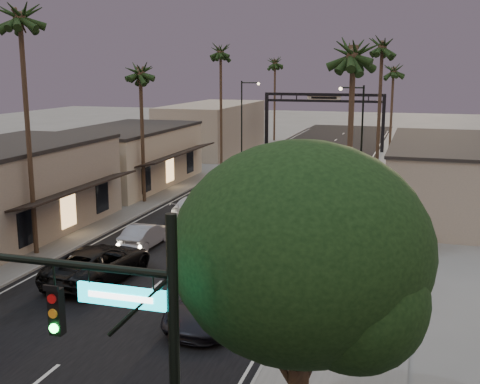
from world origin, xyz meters
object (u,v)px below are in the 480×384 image
Objects in this scene: traffic_signal at (87,337)px; streetlight_right at (359,130)px; palm_lb at (19,10)px; oncoming_silver at (145,235)px; streetlight_left at (244,115)px; palm_rb at (383,42)px; arch at (324,107)px; palm_lc at (140,67)px; palm_rc at (394,67)px; oncoming_pickup at (99,263)px; corner_tree at (304,261)px; curbside_black at (282,266)px; palm_ra at (354,46)px; curbside_near at (215,303)px; palm_far at (275,60)px; palm_ld at (221,48)px.

streetlight_right is (1.23, 41.00, 0.25)m from traffic_signal.
palm_lb reaches higher than oncoming_silver.
palm_rb is at bearing -42.05° from streetlight_left.
arch is 1.25× the size of palm_lc.
oncoming_pickup is at bearing -104.59° from palm_rc.
corner_tree is 56.74m from palm_rc.
streetlight_left reaches higher than curbside_black.
streetlight_left is 2.11× the size of oncoming_silver.
palm_rb is 20.09m from palm_rc.
palm_ra is (8.60, -46.00, 5.91)m from arch.
streetlight_right is 19.75m from palm_rc.
corner_tree is 0.58× the size of palm_lb.
oncoming_silver is (3.55, -32.72, -4.63)m from streetlight_left.
arch is at bearing 94.93° from traffic_signal.
curbside_near is (12.73, -5.72, -12.58)m from palm_lb.
streetlight_right is 18.66m from palm_lc.
arch is 25.94m from streetlight_right.
oncoming_silver is (5.23, 3.28, -12.68)m from palm_lb.
corner_tree is 24.36m from palm_lb.
palm_rb is 29.64m from oncoming_pickup.
oncoming_pickup is at bearing 95.18° from oncoming_silver.
arch is at bearing 98.62° from corner_tree.
palm_rb is 1.08× the size of palm_far.
palm_rc is (0.00, 40.00, -0.97)m from palm_ra.
palm_lb reaches higher than palm_lc.
arch is at bearing 105.47° from streetlight_right.
streetlight_left is 0.68× the size of palm_far.
streetlight_right is 1.00× the size of streetlight_left.
oncoming_pickup is at bearing -93.43° from arch.
palm_rb reaches higher than oncoming_silver.
oncoming_silver is at bearing -84.66° from palm_far.
palm_ld is 19.51m from palm_rc.
traffic_signal is 0.70× the size of palm_rc.
arch is at bearing 100.59° from palm_ra.
palm_lc is 20.99m from palm_ra.
streetlight_right is 19.78m from palm_ld.
oncoming_silver is (-3.37, -44.72, -4.83)m from arch.
streetlight_left is at bearing 60.75° from palm_ld.
traffic_signal is at bearing -91.72° from streetlight_right.
oncoming_silver is at bearing -83.81° from streetlight_left.
corner_tree is 0.98× the size of streetlight_right.
palm_rc is at bearing 58.44° from palm_lc.
palm_ld is (-8.60, -15.00, 6.88)m from arch.
palm_ra and palm_far have the same top height.
palm_ra is (2.91, 20.00, 6.36)m from traffic_signal.
streetlight_right reaches higher than corner_tree.
curbside_black is (-1.20, -23.22, -4.55)m from streetlight_right.
palm_rb is at bearing -90.00° from palm_rc.
streetlight_left is 22.65m from palm_lc.
oncoming_pickup is at bearing -71.58° from palm_lc.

